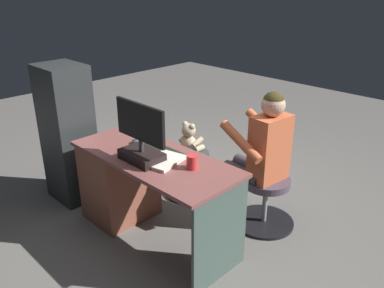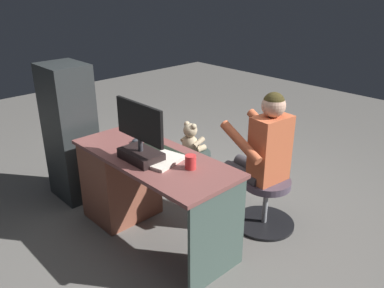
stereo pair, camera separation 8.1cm
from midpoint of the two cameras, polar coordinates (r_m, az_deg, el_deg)
The scene contains 13 objects.
ground_plane at distance 3.59m, azimuth -1.26°, elevation -10.75°, with size 10.00×10.00×0.00m, color slate.
desk at distance 3.44m, azimuth -10.02°, elevation -5.07°, with size 1.43×0.60×0.74m.
monitor at distance 2.90m, azimuth -8.20°, elevation 0.37°, with size 0.51×0.20×0.44m.
keyboard at distance 3.07m, azimuth -4.89°, elevation -1.07°, with size 0.42×0.14×0.02m, color black.
computer_mouse at distance 3.28m, azimuth -8.69°, elevation 0.46°, with size 0.06×0.10×0.04m, color #272A30.
cup at distance 2.79m, azimuth -0.82°, elevation -2.63°, with size 0.08×0.08×0.10m, color red.
tv_remote at distance 3.24m, azimuth -9.12°, elevation 0.03°, with size 0.04×0.15×0.02m, color black.
notebook_binder at distance 2.91m, azimuth -4.89°, elevation -2.43°, with size 0.22×0.30×0.02m, color silver.
office_chair_teddy at distance 3.87m, azimuth -1.07°, elevation -3.77°, with size 0.48×0.48×0.44m.
teddy_bear at distance 3.74m, azimuth -0.98°, elevation 0.67°, with size 0.22×0.22×0.31m.
visitor_chair at distance 3.46m, azimuth 9.88°, elevation -7.84°, with size 0.52×0.52×0.44m.
person at distance 3.29m, azimuth 9.14°, elevation -0.65°, with size 0.56×0.52×1.19m.
equipment_rack at distance 3.85m, azimuth -18.07°, elevation 1.32°, with size 0.44×0.36×1.30m, color #282C2D.
Camera 1 is at (-2.13, 2.09, 2.00)m, focal length 36.91 mm.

